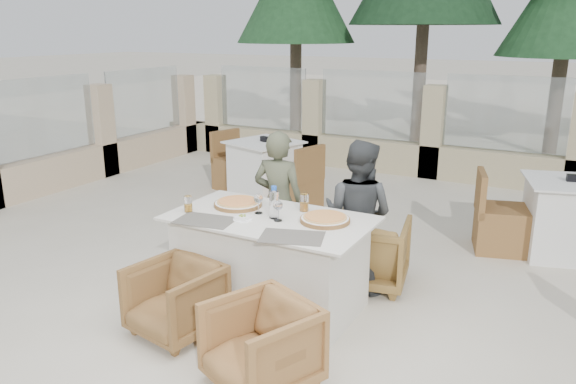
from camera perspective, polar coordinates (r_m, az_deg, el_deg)
The scene contains 25 objects.
ground at distance 4.72m, azimuth -1.18°, elevation -11.51°, with size 80.00×80.00×0.00m, color beige.
sand_patch at distance 17.88m, azimuth 21.80°, elevation 8.04°, with size 30.00×16.00×0.01m, color #F3E3C7.
perimeter_wall_far at distance 8.79m, azimuth 14.54°, elevation 6.57°, with size 10.00×0.34×1.60m, color tan, non-canonical shape.
perimeter_wall_left at distance 8.45m, azimuth -23.36°, elevation 5.39°, with size 0.34×7.00×1.60m, color #C7AE8C, non-canonical shape.
pine_far_left at distance 12.01m, azimuth 0.82°, elevation 18.87°, with size 2.42×2.42×5.50m, color #214D27.
pine_centre at distance 10.85m, azimuth 26.54°, elevation 16.21°, with size 2.20×2.20×5.00m, color #224F28.
dining_table at distance 4.56m, azimuth -1.81°, elevation -7.15°, with size 1.60×0.90×0.77m, color beige, non-canonical shape.
placemat_near_left at distance 4.39m, azimuth -8.40°, elevation -2.86°, with size 0.45×0.30×0.00m, color #5D5950.
placemat_near_right at distance 4.01m, azimuth 0.41°, elevation -4.58°, with size 0.45×0.30×0.00m, color #5D5850.
pizza_left at distance 4.71m, azimuth -5.11°, elevation -1.13°, with size 0.40×0.40×0.05m, color #E0551E.
pizza_right at distance 4.32m, azimuth 3.78°, elevation -2.73°, with size 0.39×0.39×0.05m, color #C5521A.
water_bottle at distance 4.36m, azimuth -1.43°, elevation -1.04°, with size 0.08×0.08×0.26m, color #A6C3DB.
wine_glass_centre at distance 4.49m, azimuth -3.02°, elevation -1.07°, with size 0.08×0.08×0.18m, color white, non-canonical shape.
wine_glass_near at distance 4.31m, azimuth -1.02°, elevation -1.80°, with size 0.08×0.08×0.18m, color white, non-canonical shape.
beer_glass_left at distance 4.61m, azimuth -10.11°, elevation -1.20°, with size 0.07×0.07×0.13m, color orange.
beer_glass_right at distance 4.55m, azimuth 1.65°, elevation -1.07°, with size 0.07×0.07×0.14m, color orange.
olive_dish at distance 4.36m, azimuth -4.64°, elevation -2.59°, with size 0.11×0.11×0.04m, color white, non-canonical shape.
armchair_far_left at distance 5.27m, azimuth -2.54°, elevation -4.91°, with size 0.63×0.65×0.59m, color brown.
armchair_far_right at distance 5.04m, azimuth 8.32°, elevation -6.03°, with size 0.65×0.66×0.60m, color olive.
armchair_near_left at distance 4.30m, azimuth -11.37°, elevation -10.66°, with size 0.58×0.60×0.55m, color brown.
armchair_near_right at distance 3.66m, azimuth -2.75°, elevation -15.29°, with size 0.60×0.62×0.56m, color olive.
diner_left at distance 5.14m, azimuth -0.95°, elevation -1.08°, with size 0.49×0.32×1.33m, color #4E523B.
diner_right at distance 4.86m, azimuth 7.11°, elevation -2.35°, with size 0.64×0.50×1.32m, color #3B3E41.
bg_table_a at distance 7.51m, azimuth -2.40°, elevation 2.26°, with size 1.64×0.82×0.77m, color white, non-canonical shape.
bg_table_b at distance 6.22m, azimuth 26.42°, elevation -2.45°, with size 1.64×0.82×0.77m, color silver, non-canonical shape.
Camera 1 is at (2.07, -3.63, 2.19)m, focal length 35.00 mm.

